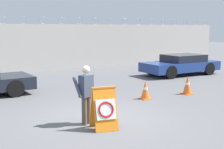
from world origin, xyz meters
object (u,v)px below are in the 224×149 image
security_guard (86,92)px  parked_car_far_side (181,64)px  traffic_cone_near (187,85)px  traffic_cone_mid (145,90)px  barricade_sign (104,108)px

security_guard → parked_car_far_side: (9.11, 5.28, -0.31)m
security_guard → parked_car_far_side: size_ratio=0.35×
traffic_cone_near → parked_car_far_side: parked_car_far_side is taller
parked_car_far_side → traffic_cone_mid: bearing=36.4°
barricade_sign → parked_car_far_side: parked_car_far_side is taller
traffic_cone_mid → parked_car_far_side: bearing=33.2°
security_guard → traffic_cone_near: security_guard is taller
traffic_cone_near → parked_car_far_side: 5.43m
barricade_sign → security_guard: security_guard is taller
traffic_cone_mid → parked_car_far_side: size_ratio=0.15×
traffic_cone_mid → traffic_cone_near: bearing=-7.3°
traffic_cone_near → traffic_cone_mid: bearing=172.7°
traffic_cone_mid → parked_car_far_side: (5.70, 3.72, 0.26)m
traffic_cone_near → parked_car_far_side: size_ratio=0.16×
traffic_cone_mid → security_guard: bearing=-155.5°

